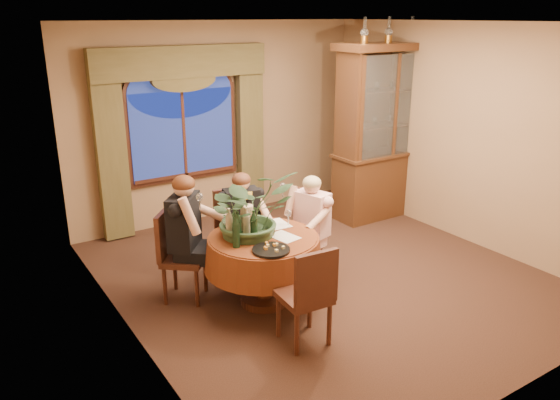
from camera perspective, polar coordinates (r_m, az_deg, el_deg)
floor at (r=6.42m, az=4.44°, el=-7.78°), size 5.00×5.00×0.00m
wall_back at (r=8.00m, az=-6.31°, el=8.13°), size 4.50×0.00×4.50m
wall_right at (r=7.49m, az=18.63°, el=6.52°), size 0.00×5.00×5.00m
ceiling at (r=5.75m, az=5.18°, el=18.05°), size 5.00×5.00×0.00m
window at (r=7.71m, az=-10.04°, el=6.79°), size 1.62×0.10×1.32m
arched_transom at (r=7.59m, az=-10.38°, el=12.55°), size 1.60×0.06×0.44m
drapery_left at (r=7.36m, az=-17.21°, el=4.70°), size 0.38×0.14×2.32m
drapery_right at (r=8.14m, az=-3.15°, el=6.82°), size 0.38×0.14×2.32m
swag_valance at (r=7.50m, az=-10.22°, el=14.02°), size 2.45×0.16×0.42m
dining_table at (r=5.67m, az=-1.71°, el=-7.31°), size 1.55×1.55×0.75m
china_cabinet at (r=8.09m, az=10.67°, el=6.96°), size 1.54×0.60×2.50m
oil_lamp_left at (r=7.63m, az=8.83°, el=17.14°), size 0.11×0.11×0.34m
oil_lamp_center at (r=7.93m, az=11.31°, el=17.06°), size 0.11×0.11×0.34m
oil_lamp_right at (r=8.24m, az=13.60°, el=16.96°), size 0.11×0.11×0.34m
chair_right at (r=6.26m, az=2.25°, el=-3.63°), size 0.56×0.56×0.96m
chair_back_right at (r=6.29m, az=-4.47°, el=-3.57°), size 0.48×0.48×0.96m
chair_back at (r=5.80m, az=-9.98°, el=-5.82°), size 0.59×0.59×0.96m
chair_front_left at (r=4.99m, az=2.52°, el=-9.80°), size 0.45×0.45×0.96m
person_pink at (r=6.16m, az=3.36°, el=-2.81°), size 0.51×0.53×1.21m
person_back at (r=5.74m, az=-9.92°, el=-3.93°), size 0.66×0.66×1.36m
person_scarf at (r=6.22m, az=-4.01°, el=-2.50°), size 0.51×0.49×1.22m
stoneware_vase at (r=5.52m, az=-3.45°, el=-2.09°), size 0.17×0.17×0.31m
centerpiece_plant at (r=5.39m, az=-3.19°, el=2.20°), size 0.88×0.98×0.76m
olive_bowl at (r=5.52m, az=-1.24°, el=-3.54°), size 0.14×0.14×0.04m
cheese_platter at (r=5.17m, az=-0.94°, el=-5.25°), size 0.36×0.36×0.02m
wine_bottle_0 at (r=5.45m, az=-4.68°, el=-2.27°), size 0.07×0.07×0.33m
wine_bottle_1 at (r=5.22m, az=-4.62°, el=-3.25°), size 0.07×0.07×0.33m
wine_bottle_2 at (r=5.32m, az=-2.75°, el=-2.75°), size 0.07×0.07×0.33m
wine_bottle_3 at (r=5.29m, az=-4.42°, el=-2.92°), size 0.07×0.07×0.33m
wine_bottle_4 at (r=5.39m, az=-3.53°, el=-2.48°), size 0.07×0.07×0.33m
wine_bottle_5 at (r=5.39m, az=-5.32°, el=-2.55°), size 0.07×0.07×0.33m
tasting_paper_0 at (r=5.49m, az=0.43°, el=-3.85°), size 0.26×0.33×0.00m
tasting_paper_1 at (r=5.82m, az=-0.26°, el=-2.51°), size 0.23×0.32×0.00m
wine_glass_person_pink at (r=5.76m, az=0.87°, el=-1.82°), size 0.07×0.07×0.18m
wine_glass_person_back at (r=5.56m, az=-5.79°, el=-2.70°), size 0.07×0.07×0.18m
wine_glass_person_scarf at (r=5.83m, az=-3.04°, el=-1.59°), size 0.07×0.07×0.18m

